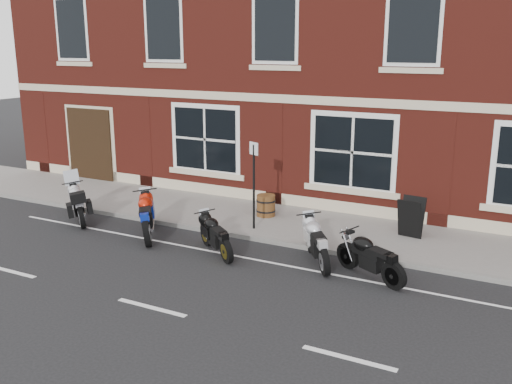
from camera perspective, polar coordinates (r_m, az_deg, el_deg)
ground at (r=13.76m, az=-2.69°, el=-6.62°), size 80.00×80.00×0.00m
sidewalk at (r=16.26m, az=2.64°, el=-3.05°), size 30.00×3.00×0.12m
kerb at (r=14.91m, az=0.06°, el=-4.67°), size 30.00×0.16×0.12m
pub_building at (r=22.56m, az=11.27°, el=16.88°), size 24.00×12.00×12.00m
moto_touring_silver at (r=17.25m, az=-17.26°, el=-0.92°), size 1.70×1.46×1.39m
moto_sport_red at (r=15.40m, az=-10.64°, el=-2.21°), size 1.48×1.94×1.03m
moto_sport_black at (r=13.94m, az=-3.98°, el=-4.18°), size 1.61×1.28×0.87m
moto_sport_silver at (r=13.39m, az=6.24°, el=-4.80°), size 1.31×1.83×0.95m
moto_naked_black at (r=12.72m, az=11.33°, el=-6.20°), size 1.82×1.08×0.91m
a_board_sign at (r=15.29m, az=15.24°, el=-2.45°), size 0.67×0.50×1.03m
barrel_planter at (r=16.57m, az=1.00°, el=-1.35°), size 0.56×0.56×0.63m
parking_sign at (r=15.16m, az=-0.22°, el=1.27°), size 0.32×0.15×2.37m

